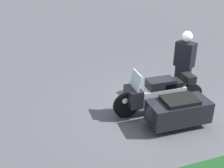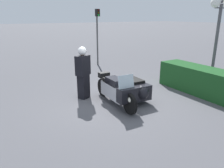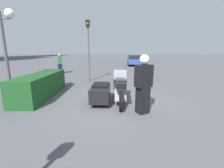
% 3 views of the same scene
% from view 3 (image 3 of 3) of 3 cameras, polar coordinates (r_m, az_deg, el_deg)
% --- Properties ---
extents(ground_plane, '(160.00, 160.00, 0.00)m').
position_cam_3_polar(ground_plane, '(5.72, 2.03, -7.19)').
color(ground_plane, '#4C4C51').
extents(police_motorcycle, '(2.42, 1.40, 1.15)m').
position_cam_3_polar(police_motorcycle, '(5.75, -0.97, -2.28)').
color(police_motorcycle, black).
rests_on(police_motorcycle, ground).
extents(officer_rider, '(0.50, 0.58, 1.83)m').
position_cam_3_polar(officer_rider, '(4.67, 11.86, 0.32)').
color(officer_rider, black).
rests_on(officer_rider, ground).
extents(hedge_bush_curbside, '(3.36, 0.97, 0.97)m').
position_cam_3_polar(hedge_bush_curbside, '(7.09, -25.34, -0.44)').
color(hedge_bush_curbside, '#19471E').
rests_on(hedge_bush_curbside, ground).
extents(twin_lamp_post, '(0.35, 1.09, 3.44)m').
position_cam_3_polar(twin_lamp_post, '(7.27, -36.39, 16.24)').
color(twin_lamp_post, '#4C4C51').
rests_on(twin_lamp_post, ground).
extents(traffic_light_near, '(0.23, 0.27, 3.75)m').
position_cam_3_polar(traffic_light_near, '(9.76, -8.97, 15.35)').
color(traffic_light_near, '#4C4C4C').
rests_on(traffic_light_near, ground).
extents(parked_car_background, '(4.26, 1.96, 1.37)m').
position_cam_3_polar(parked_car_background, '(20.62, 8.46, 9.03)').
color(parked_car_background, '#2D478C').
rests_on(parked_car_background, ground).
extents(pedestrian_bystander, '(0.55, 0.52, 1.68)m').
position_cam_3_polar(pedestrian_bystander, '(13.70, -19.28, 7.27)').
color(pedestrian_bystander, '#191E38').
rests_on(pedestrian_bystander, ground).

